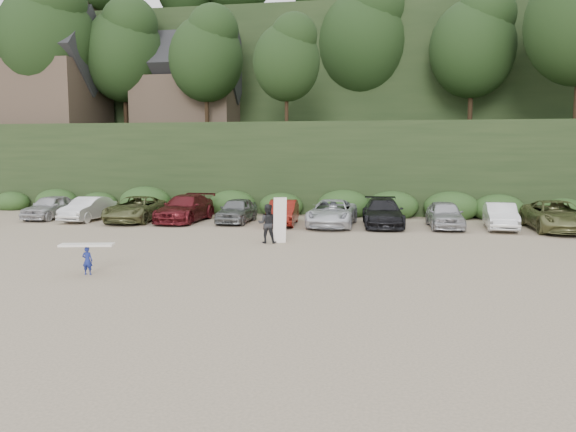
# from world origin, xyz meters

# --- Properties ---
(ground) EXTENTS (120.00, 120.00, 0.00)m
(ground) POSITION_xyz_m (0.00, 0.00, 0.00)
(ground) COLOR tan
(ground) RESTS_ON ground
(hillside_backdrop) EXTENTS (90.00, 41.50, 28.00)m
(hillside_backdrop) POSITION_xyz_m (-0.26, 35.93, 11.22)
(hillside_backdrop) COLOR black
(hillside_backdrop) RESTS_ON ground
(parked_cars) EXTENTS (39.21, 5.91, 1.55)m
(parked_cars) POSITION_xyz_m (2.68, 9.92, 0.73)
(parked_cars) COLOR #BCBBC1
(parked_cars) RESTS_ON ground
(child_surfer) EXTENTS (1.81, 0.86, 1.05)m
(child_surfer) POSITION_xyz_m (-5.60, -3.90, 0.71)
(child_surfer) COLOR navy
(child_surfer) RESTS_ON ground
(adult_surfer) EXTENTS (1.33, 0.72, 2.07)m
(adult_surfer) POSITION_xyz_m (-1.01, 3.52, 0.89)
(adult_surfer) COLOR black
(adult_surfer) RESTS_ON ground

